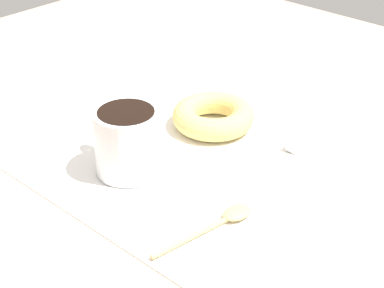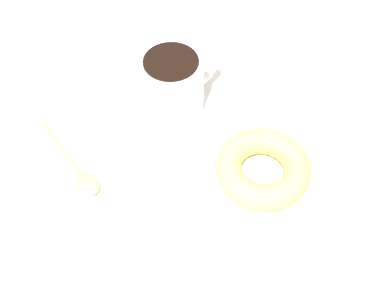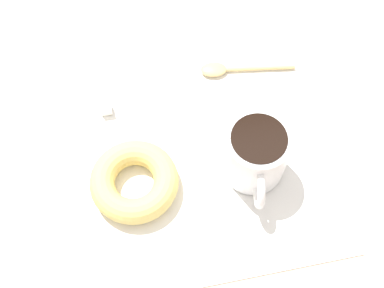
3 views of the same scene
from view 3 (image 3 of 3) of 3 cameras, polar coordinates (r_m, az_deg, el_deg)
The scene contains 6 objects.
ground_plane at distance 68.91cm, azimuth 1.55°, elevation -2.39°, with size 120.00×120.00×2.00cm, color tan.
napkin at distance 68.51cm, azimuth -0.00°, elevation -0.81°, with size 34.20×34.20×0.30cm, color white.
coffee_cup at distance 64.11cm, azimuth 6.83°, elevation -1.10°, with size 10.78×7.74×7.87cm.
donut at distance 65.34cm, azimuth -6.18°, elevation -3.99°, with size 10.86×10.86×3.08cm, color #E5C66B.
spoon at distance 74.47cm, azimuth 3.72°, elevation 7.97°, with size 3.42×13.12×0.90cm.
sugar_cube at distance 71.46cm, azimuth -9.18°, elevation 3.79°, with size 1.47×1.47×1.47cm, color white.
Camera 3 is at (-27.57, 7.43, 61.72)cm, focal length 50.00 mm.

